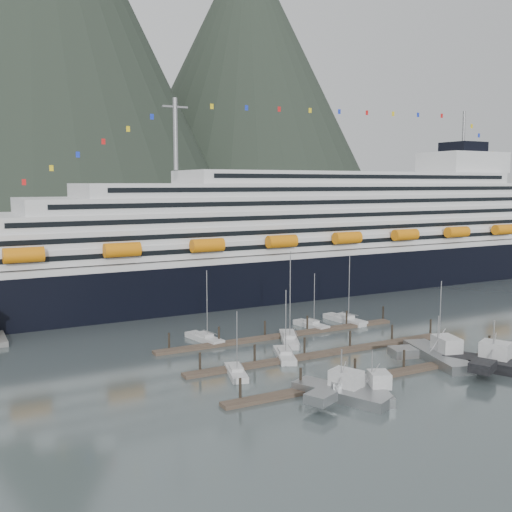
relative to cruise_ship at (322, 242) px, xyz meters
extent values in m
plane|color=#495657|center=(-30.03, -54.94, -12.04)|extent=(1600.00, 1600.00, 0.00)
cone|color=#202A1F|center=(9.97, 505.06, 167.96)|extent=(400.00, 400.00, 420.00)
cone|color=#202A1F|center=(269.97, 565.06, 142.96)|extent=(360.00, 360.00, 360.00)
cube|color=black|center=(-5.03, 0.06, -8.04)|extent=(210.00, 28.00, 12.00)
cube|color=silver|center=(-5.03, 0.06, -1.54)|extent=(205.80, 27.44, 1.50)
cube|color=silver|center=(-0.03, 0.06, 1.06)|extent=(185.00, 26.00, 3.20)
cube|color=black|center=(-0.03, -12.99, 1.22)|extent=(175.75, 0.20, 1.00)
cube|color=silver|center=(1.97, 0.06, 4.26)|extent=(180.00, 25.00, 3.20)
cube|color=black|center=(1.97, -12.49, 4.42)|extent=(171.00, 0.20, 1.00)
cube|color=silver|center=(3.97, 0.06, 7.46)|extent=(172.00, 24.00, 3.20)
cube|color=black|center=(3.97, -11.99, 7.62)|extent=(163.40, 0.20, 1.00)
cube|color=silver|center=(5.97, 0.06, 10.66)|extent=(160.00, 23.00, 3.20)
cube|color=black|center=(5.97, -11.49, 10.82)|extent=(152.00, 0.20, 1.00)
cube|color=silver|center=(7.97, 0.06, 13.76)|extent=(140.00, 22.00, 3.00)
cube|color=black|center=(7.97, -10.99, 13.91)|extent=(133.00, 0.20, 1.00)
cube|color=silver|center=(9.97, 0.06, 16.76)|extent=(95.00, 20.00, 3.00)
cube|color=black|center=(9.97, -9.99, 16.91)|extent=(90.25, 0.20, 1.00)
cube|color=silver|center=(49.97, 0.06, 21.26)|extent=(22.00, 16.00, 6.00)
cube|color=black|center=(49.97, 0.06, 25.76)|extent=(10.00, 10.00, 3.00)
cylinder|color=gray|center=(-40.03, 0.06, 26.26)|extent=(1.00, 1.00, 16.00)
cylinder|color=gray|center=(49.97, 0.06, 31.26)|extent=(0.80, 0.80, 10.00)
cylinder|color=orange|center=(-75.03, -14.94, 2.46)|extent=(7.00, 2.80, 2.80)
cylinder|color=orange|center=(-57.03, -14.94, 2.46)|extent=(7.00, 2.80, 2.80)
cylinder|color=orange|center=(-39.03, -14.94, 2.46)|extent=(7.00, 2.80, 2.80)
cylinder|color=orange|center=(-21.03, -14.94, 2.46)|extent=(7.00, 2.80, 2.80)
cylinder|color=orange|center=(-3.03, -14.94, 2.46)|extent=(7.00, 2.80, 2.80)
cylinder|color=orange|center=(14.97, -14.94, 2.46)|extent=(7.00, 2.80, 2.80)
cylinder|color=orange|center=(32.97, -14.94, 2.46)|extent=(7.00, 2.80, 2.80)
cylinder|color=orange|center=(50.97, -14.94, 2.46)|extent=(7.00, 2.80, 2.80)
cube|color=#403429|center=(-35.03, -64.94, -11.79)|extent=(48.00, 2.00, 0.50)
cylinder|color=black|center=(-56.03, -63.84, -10.64)|extent=(0.36, 0.36, 3.20)
cylinder|color=black|center=(-47.03, -63.84, -10.64)|extent=(0.36, 0.36, 3.20)
cylinder|color=black|center=(-38.03, -63.84, -10.64)|extent=(0.36, 0.36, 3.20)
cylinder|color=black|center=(-29.03, -63.84, -10.64)|extent=(0.36, 0.36, 3.20)
cylinder|color=black|center=(-20.03, -63.84, -10.64)|extent=(0.36, 0.36, 3.20)
cylinder|color=black|center=(-11.03, -63.84, -10.64)|extent=(0.36, 0.36, 3.20)
cube|color=#403429|center=(-35.03, -51.94, -11.79)|extent=(48.00, 2.00, 0.50)
cylinder|color=black|center=(-56.03, -50.84, -10.64)|extent=(0.36, 0.36, 3.20)
cylinder|color=black|center=(-47.03, -50.84, -10.64)|extent=(0.36, 0.36, 3.20)
cylinder|color=black|center=(-38.03, -50.84, -10.64)|extent=(0.36, 0.36, 3.20)
cylinder|color=black|center=(-29.03, -50.84, -10.64)|extent=(0.36, 0.36, 3.20)
cylinder|color=black|center=(-20.03, -50.84, -10.64)|extent=(0.36, 0.36, 3.20)
cylinder|color=black|center=(-11.03, -50.84, -10.64)|extent=(0.36, 0.36, 3.20)
cube|color=#403429|center=(-35.03, -38.94, -11.79)|extent=(48.00, 2.00, 0.50)
cylinder|color=black|center=(-56.03, -37.84, -10.64)|extent=(0.36, 0.36, 3.20)
cylinder|color=black|center=(-47.03, -37.84, -10.64)|extent=(0.36, 0.36, 3.20)
cylinder|color=black|center=(-38.03, -37.84, -10.64)|extent=(0.36, 0.36, 3.20)
cylinder|color=black|center=(-29.03, -37.84, -10.64)|extent=(0.36, 0.36, 3.20)
cylinder|color=black|center=(-20.03, -37.84, -10.64)|extent=(0.36, 0.36, 3.20)
cylinder|color=black|center=(-11.03, -37.84, -10.64)|extent=(0.36, 0.36, 3.20)
cube|color=#B3B3B3|center=(-51.96, -54.44, -11.79)|extent=(4.28, 8.04, 1.20)
cube|color=#B3B3B3|center=(-51.96, -54.44, -11.05)|extent=(2.40, 3.07, 0.69)
cylinder|color=gray|center=(-52.17, -55.18, -6.88)|extent=(0.14, 0.14, 8.77)
cube|color=#B3B3B3|center=(-41.42, -50.38, -11.79)|extent=(5.47, 9.08, 1.30)
cube|color=#B3B3B3|center=(-41.42, -50.38, -10.97)|extent=(2.85, 3.55, 0.74)
cylinder|color=gray|center=(-41.75, -51.20, -6.10)|extent=(0.15, 0.15, 10.21)
cube|color=#B3B3B3|center=(-35.75, -42.45, -11.79)|extent=(7.13, 11.02, 1.40)
cube|color=#B3B3B3|center=(-35.75, -42.45, -10.89)|extent=(3.47, 4.33, 0.80)
cylinder|color=gray|center=(-36.23, -43.43, -3.62)|extent=(0.16, 0.16, 15.05)
cube|color=#B3B3B3|center=(-48.48, -34.94, -11.79)|extent=(3.99, 9.44, 1.28)
cube|color=#B3B3B3|center=(-48.48, -34.94, -10.99)|extent=(2.38, 3.48, 0.73)
cylinder|color=gray|center=(-48.32, -35.84, -5.35)|extent=(0.15, 0.15, 11.73)
cube|color=#B3B3B3|center=(-26.57, -35.43, -11.79)|extent=(3.54, 8.28, 1.25)
cube|color=#B3B3B3|center=(-26.57, -35.43, -11.01)|extent=(2.20, 3.05, 0.71)
cylinder|color=gray|center=(-26.45, -36.22, -6.39)|extent=(0.14, 0.14, 9.70)
cube|color=#B3B3B3|center=(-18.26, -34.94, -11.79)|extent=(3.76, 10.52, 1.37)
cube|color=#B3B3B3|center=(-18.26, -34.94, -10.91)|extent=(2.38, 3.81, 0.78)
cylinder|color=gray|center=(-18.14, -35.96, -4.97)|extent=(0.16, 0.16, 12.38)
cube|color=#B3B3B3|center=(-19.70, -60.67, -11.79)|extent=(2.86, 7.99, 1.22)
cube|color=#B3B3B3|center=(-19.70, -60.67, -11.04)|extent=(1.95, 2.87, 0.70)
cylinder|color=gray|center=(-19.64, -61.46, -5.55)|extent=(0.14, 0.14, 11.41)
cube|color=gray|center=(-44.29, -69.13, -11.69)|extent=(8.54, 13.32, 2.00)
cube|color=gray|center=(-48.80, -71.13, -10.44)|extent=(4.26, 3.98, 1.20)
cube|color=#B3B3B3|center=(-43.11, -68.61, -9.74)|extent=(4.13, 4.69, 2.20)
cube|color=black|center=(-43.11, -68.61, -8.95)|extent=(3.84, 4.37, 0.50)
cylinder|color=gray|center=(-44.29, -69.13, -8.05)|extent=(0.16, 0.16, 4.99)
cube|color=gray|center=(-40.02, -69.94, -11.69)|extent=(6.88, 10.44, 1.81)
cube|color=gray|center=(-43.51, -68.47, -10.59)|extent=(3.69, 3.22, 1.09)
cube|color=#B3B3B3|center=(-39.11, -70.33, -9.96)|extent=(3.50, 3.74, 1.99)
cube|color=black|center=(-39.11, -70.33, -9.23)|extent=(3.25, 3.48, 0.45)
cylinder|color=gray|center=(-40.02, -69.94, -8.42)|extent=(0.14, 0.14, 4.53)
cube|color=gray|center=(-21.30, -62.79, -11.69)|extent=(7.90, 15.77, 2.18)
cube|color=gray|center=(-26.89, -61.23, -10.29)|extent=(4.48, 4.24, 1.31)
cube|color=#B3B3B3|center=(-19.83, -63.21, -9.53)|extent=(4.18, 5.24, 2.40)
cube|color=black|center=(-19.83, -63.21, -8.66)|extent=(3.88, 4.88, 0.55)
cylinder|color=gray|center=(-21.30, -62.79, -7.68)|extent=(0.17, 0.17, 5.45)
cube|color=black|center=(-17.42, -69.94, -11.69)|extent=(9.60, 14.13, 2.28)
cube|color=black|center=(-22.12, -72.18, -10.21)|extent=(4.80, 4.39, 1.37)
cube|color=#B3B3B3|center=(-16.19, -69.35, -9.41)|extent=(4.65, 5.08, 2.51)
cube|color=black|center=(-16.19, -69.35, -8.50)|extent=(4.33, 4.74, 0.57)
cylinder|color=gray|center=(-17.42, -69.94, -7.48)|extent=(0.18, 0.18, 5.70)
camera|label=1|loc=(-88.68, -128.88, 15.38)|focal=42.00mm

